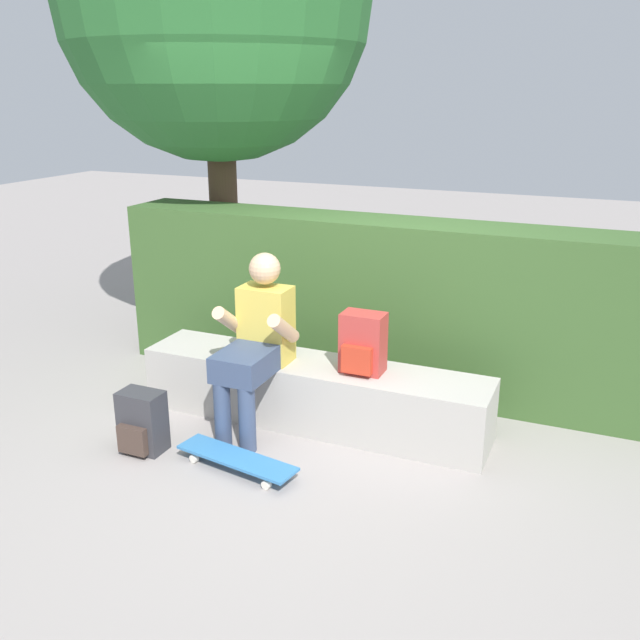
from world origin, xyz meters
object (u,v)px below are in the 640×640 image
(backpack_on_ground, at_px, (142,423))
(skateboard_near_person, at_px, (237,459))
(bench_main, at_px, (313,393))
(backpack_on_bench, at_px, (363,344))
(person_skater, at_px, (256,339))

(backpack_on_ground, bearing_deg, skateboard_near_person, 1.78)
(bench_main, distance_m, skateboard_near_person, 0.80)
(bench_main, distance_m, backpack_on_bench, 0.55)
(skateboard_near_person, xyz_separation_m, backpack_on_ground, (-0.67, -0.02, 0.12))
(bench_main, bearing_deg, person_skater, -145.34)
(bench_main, distance_m, backpack_on_ground, 1.16)
(bench_main, xyz_separation_m, person_skater, (-0.31, -0.22, 0.42))
(bench_main, distance_m, person_skater, 0.57)
(skateboard_near_person, bearing_deg, bench_main, 77.57)
(person_skater, height_order, backpack_on_ground, person_skater)
(backpack_on_bench, bearing_deg, person_skater, -162.77)
(backpack_on_bench, bearing_deg, backpack_on_ground, -146.84)
(skateboard_near_person, relative_size, backpack_on_bench, 2.05)
(bench_main, xyz_separation_m, backpack_on_bench, (0.36, -0.01, 0.41))
(person_skater, xyz_separation_m, skateboard_near_person, (0.14, -0.55, -0.57))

